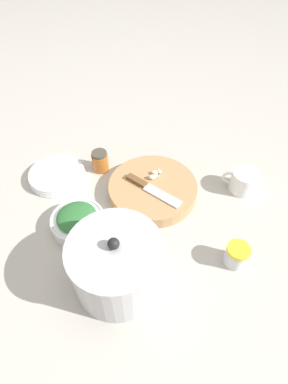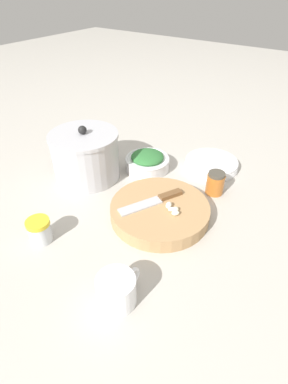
{
  "view_description": "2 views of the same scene",
  "coord_description": "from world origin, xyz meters",
  "px_view_note": "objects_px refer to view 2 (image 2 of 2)",
  "views": [
    {
      "loc": [
        -0.12,
        0.58,
        0.75
      ],
      "look_at": [
        -0.0,
        -0.01,
        0.08
      ],
      "focal_mm": 28.0,
      "sensor_mm": 36.0,
      "label": 1
    },
    {
      "loc": [
        -0.6,
        -0.44,
        0.6
      ],
      "look_at": [
        -0.03,
        -0.04,
        0.08
      ],
      "focal_mm": 28.0,
      "sensor_mm": 36.0,
      "label": 2
    }
  ],
  "objects_px": {
    "chef_knife": "(155,200)",
    "stock_pot": "(86,156)",
    "coffee_mug": "(117,290)",
    "garlic_cloves": "(172,209)",
    "spice_jar": "(40,230)",
    "cutting_board": "(160,211)",
    "plate_stack": "(211,164)",
    "herb_bowl": "(147,161)",
    "honey_jar": "(215,183)"
  },
  "relations": [
    {
      "from": "coffee_mug",
      "to": "plate_stack",
      "type": "height_order",
      "value": "coffee_mug"
    },
    {
      "from": "cutting_board",
      "to": "spice_jar",
      "type": "xyz_separation_m",
      "value": [
        -0.27,
        0.21,
        0.01
      ]
    },
    {
      "from": "chef_knife",
      "to": "stock_pot",
      "type": "bearing_deg",
      "value": 21.08
    },
    {
      "from": "garlic_cloves",
      "to": "coffee_mug",
      "type": "distance_m",
      "value": 0.3
    },
    {
      "from": "cutting_board",
      "to": "honey_jar",
      "type": "xyz_separation_m",
      "value": [
        0.2,
        -0.08,
        0.02
      ]
    },
    {
      "from": "chef_knife",
      "to": "stock_pot",
      "type": "xyz_separation_m",
      "value": [
        0.03,
        0.3,
        0.04
      ]
    },
    {
      "from": "herb_bowl",
      "to": "spice_jar",
      "type": "height_order",
      "value": "same"
    },
    {
      "from": "coffee_mug",
      "to": "garlic_cloves",
      "type": "bearing_deg",
      "value": 7.03
    },
    {
      "from": "plate_stack",
      "to": "honey_jar",
      "type": "distance_m",
      "value": 0.16
    },
    {
      "from": "stock_pot",
      "to": "coffee_mug",
      "type": "bearing_deg",
      "value": -129.03
    },
    {
      "from": "honey_jar",
      "to": "herb_bowl",
      "type": "bearing_deg",
      "value": 91.89
    },
    {
      "from": "herb_bowl",
      "to": "stock_pot",
      "type": "height_order",
      "value": "stock_pot"
    },
    {
      "from": "garlic_cloves",
      "to": "stock_pot",
      "type": "height_order",
      "value": "stock_pot"
    },
    {
      "from": "plate_stack",
      "to": "stock_pot",
      "type": "xyz_separation_m",
      "value": [
        -0.31,
        0.33,
        0.07
      ]
    },
    {
      "from": "garlic_cloves",
      "to": "coffee_mug",
      "type": "xyz_separation_m",
      "value": [
        -0.29,
        -0.04,
        -0.01
      ]
    },
    {
      "from": "honey_jar",
      "to": "cutting_board",
      "type": "bearing_deg",
      "value": 158.13
    },
    {
      "from": "cutting_board",
      "to": "chef_knife",
      "type": "xyz_separation_m",
      "value": [
        0.01,
        0.02,
        0.03
      ]
    },
    {
      "from": "chef_knife",
      "to": "plate_stack",
      "type": "relative_size",
      "value": 1.0
    },
    {
      "from": "coffee_mug",
      "to": "plate_stack",
      "type": "xyz_separation_m",
      "value": [
        0.63,
        0.07,
        -0.02
      ]
    },
    {
      "from": "garlic_cloves",
      "to": "spice_jar",
      "type": "height_order",
      "value": "spice_jar"
    },
    {
      "from": "cutting_board",
      "to": "spice_jar",
      "type": "relative_size",
      "value": 4.25
    },
    {
      "from": "chef_knife",
      "to": "garlic_cloves",
      "type": "height_order",
      "value": "garlic_cloves"
    },
    {
      "from": "cutting_board",
      "to": "stock_pot",
      "type": "distance_m",
      "value": 0.33
    },
    {
      "from": "plate_stack",
      "to": "spice_jar",
      "type": "bearing_deg",
      "value": 160.3
    },
    {
      "from": "spice_jar",
      "to": "plate_stack",
      "type": "relative_size",
      "value": 0.35
    },
    {
      "from": "cutting_board",
      "to": "chef_knife",
      "type": "relative_size",
      "value": 1.49
    },
    {
      "from": "cutting_board",
      "to": "coffee_mug",
      "type": "bearing_deg",
      "value": -165.1
    },
    {
      "from": "stock_pot",
      "to": "herb_bowl",
      "type": "bearing_deg",
      "value": -42.09
    },
    {
      "from": "spice_jar",
      "to": "stock_pot",
      "type": "height_order",
      "value": "stock_pot"
    },
    {
      "from": "garlic_cloves",
      "to": "honey_jar",
      "type": "distance_m",
      "value": 0.21
    },
    {
      "from": "cutting_board",
      "to": "plate_stack",
      "type": "xyz_separation_m",
      "value": [
        0.34,
        -0.01,
        -0.01
      ]
    },
    {
      "from": "spice_jar",
      "to": "coffee_mug",
      "type": "height_order",
      "value": "coffee_mug"
    },
    {
      "from": "honey_jar",
      "to": "garlic_cloves",
      "type": "bearing_deg",
      "value": 168.81
    },
    {
      "from": "chef_knife",
      "to": "plate_stack",
      "type": "distance_m",
      "value": 0.34
    },
    {
      "from": "garlic_cloves",
      "to": "chef_knife",
      "type": "bearing_deg",
      "value": 84.18
    },
    {
      "from": "honey_jar",
      "to": "stock_pot",
      "type": "bearing_deg",
      "value": 112.56
    },
    {
      "from": "cutting_board",
      "to": "plate_stack",
      "type": "relative_size",
      "value": 1.49
    },
    {
      "from": "spice_jar",
      "to": "plate_stack",
      "type": "distance_m",
      "value": 0.65
    },
    {
      "from": "herb_bowl",
      "to": "stock_pot",
      "type": "bearing_deg",
      "value": 137.91
    },
    {
      "from": "herb_bowl",
      "to": "coffee_mug",
      "type": "xyz_separation_m",
      "value": [
        -0.49,
        -0.26,
        0.01
      ]
    },
    {
      "from": "herb_bowl",
      "to": "spice_jar",
      "type": "relative_size",
      "value": 2.35
    },
    {
      "from": "spice_jar",
      "to": "honey_jar",
      "type": "distance_m",
      "value": 0.56
    },
    {
      "from": "spice_jar",
      "to": "stock_pot",
      "type": "xyz_separation_m",
      "value": [
        0.3,
        0.12,
        0.05
      ]
    },
    {
      "from": "spice_jar",
      "to": "garlic_cloves",
      "type": "bearing_deg",
      "value": -43.33
    },
    {
      "from": "chef_knife",
      "to": "honey_jar",
      "type": "height_order",
      "value": "honey_jar"
    },
    {
      "from": "chef_knife",
      "to": "stock_pot",
      "type": "distance_m",
      "value": 0.31
    },
    {
      "from": "garlic_cloves",
      "to": "honey_jar",
      "type": "height_order",
      "value": "honey_jar"
    },
    {
      "from": "honey_jar",
      "to": "plate_stack",
      "type": "bearing_deg",
      "value": 28.68
    },
    {
      "from": "garlic_cloves",
      "to": "herb_bowl",
      "type": "bearing_deg",
      "value": 48.68
    },
    {
      "from": "cutting_board",
      "to": "herb_bowl",
      "type": "relative_size",
      "value": 1.81
    }
  ]
}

